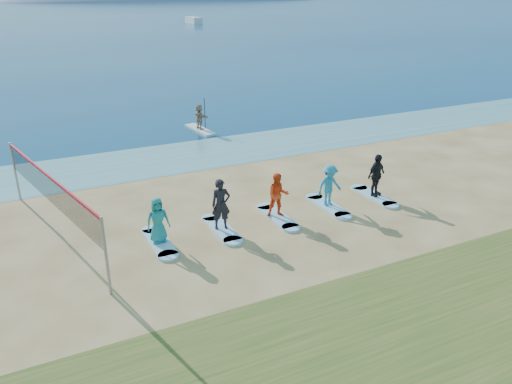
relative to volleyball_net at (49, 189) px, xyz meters
name	(u,v)px	position (x,y,z in m)	size (l,w,h in m)	color
ground	(254,246)	(6.05, -3.64, -1.90)	(600.00, 600.00, 0.00)	tan
shallow_water	(166,159)	(6.05, 6.86, -1.90)	(600.00, 600.00, 0.00)	teal
ocean	(21,16)	(6.05, 156.36, -1.90)	(600.00, 600.00, 0.00)	navy
island_ridge	(179,1)	(101.05, 296.36, -1.90)	(220.00, 56.00, 18.00)	slate
volleyball_net	(49,189)	(0.00, 0.00, 0.00)	(2.13, 8.86, 2.50)	gray
paddleboard	(200,130)	(9.57, 11.28, -1.84)	(0.70, 3.00, 0.12)	silver
paddleboarder	(200,117)	(9.57, 11.28, -1.02)	(1.42, 0.45, 1.53)	tan
boat_offshore_b	(194,23)	(41.80, 103.03, -1.90)	(2.14, 5.99, 1.42)	silver
surfboard_0	(160,242)	(3.16, -1.99, -1.86)	(0.70, 2.20, 0.09)	#97CDE9
student_0	(158,220)	(3.16, -1.99, -1.00)	(0.80, 0.52, 1.63)	teal
surfboard_1	(222,229)	(5.51, -1.99, -1.86)	(0.70, 2.20, 0.09)	#97CDE9
student_1	(221,204)	(5.51, -1.99, -0.87)	(0.69, 0.45, 1.90)	black
surfboard_2	(278,217)	(7.86, -1.99, -1.86)	(0.70, 2.20, 0.09)	#97CDE9
student_2	(278,195)	(7.86, -1.99, -0.95)	(0.85, 0.66, 1.74)	#E34217
surfboard_3	(328,206)	(10.21, -1.99, -1.86)	(0.70, 2.20, 0.09)	#97CDE9
student_3	(329,185)	(10.21, -1.99, -0.96)	(1.11, 0.64, 1.71)	teal
surfboard_4	(374,196)	(12.56, -1.99, -1.86)	(0.70, 2.20, 0.09)	#97CDE9
student_4	(376,175)	(12.56, -1.99, -0.90)	(1.07, 0.44, 1.82)	black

